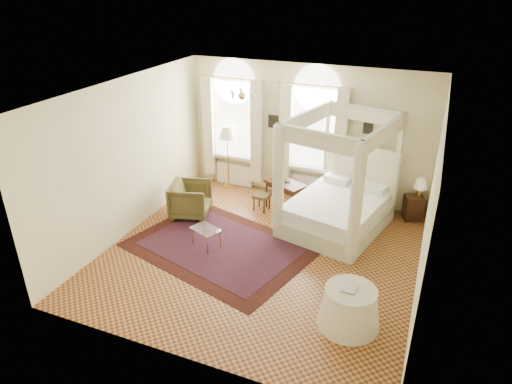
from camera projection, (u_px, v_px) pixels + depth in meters
ground at (261, 254)px, 9.24m from camera, size 6.00×6.00×0.00m
room_walls at (261, 163)px, 8.39m from camera, size 6.00×6.00×6.00m
window_left at (233, 132)px, 11.65m from camera, size 1.62×0.27×3.29m
window_right at (313, 142)px, 10.93m from camera, size 1.62×0.27×3.29m
chandelier at (242, 95)px, 9.30m from camera, size 0.51×0.45×0.50m
wall_pictures at (310, 124)px, 10.88m from camera, size 2.54×0.03×0.39m
canopy_bed at (337, 205)px, 9.94m from camera, size 2.37×2.70×2.53m
nightstand at (413, 208)px, 10.45m from camera, size 0.51×0.49×0.57m
nightstand_lamp at (421, 185)px, 10.24m from camera, size 0.29×0.29×0.42m
writing_desk at (285, 186)px, 10.73m from camera, size 1.07×0.83×0.72m
laptop at (284, 180)px, 10.77m from camera, size 0.36×0.28×0.03m
stool at (262, 197)px, 10.82m from camera, size 0.40×0.40×0.42m
armchair at (190, 199)px, 10.58m from camera, size 1.08×1.07×0.80m
coffee_table at (206, 230)px, 9.37m from camera, size 0.71×0.62×0.40m
floor_lamp at (227, 136)px, 11.56m from camera, size 0.43×0.43×1.67m
oriental_rug at (220, 247)px, 9.47m from camera, size 4.14×3.44×0.01m
side_table at (349, 307)px, 7.25m from camera, size 1.01×1.01×0.69m
book at (343, 286)px, 7.16m from camera, size 0.24×0.30×0.03m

